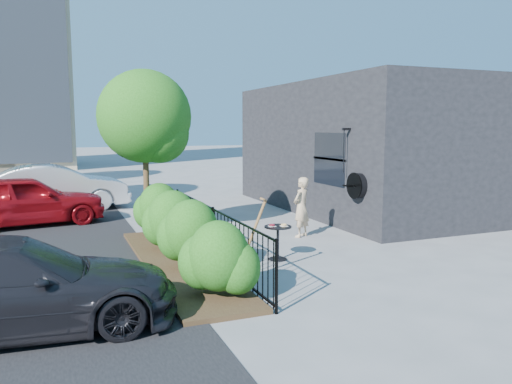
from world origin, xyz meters
name	(u,v)px	position (x,y,z in m)	size (l,w,h in m)	color
ground	(282,255)	(0.00, 0.00, 0.00)	(120.00, 120.00, 0.00)	gray
shop_building	(376,147)	(5.50, 4.50, 2.00)	(6.22, 9.00, 4.00)	black
fence	(213,234)	(-1.50, 0.00, 0.56)	(0.05, 6.05, 1.10)	black
planting_bed	(179,263)	(-2.20, 0.00, 0.04)	(1.30, 6.00, 0.08)	#382616
shrubs	(182,228)	(-2.10, 0.10, 0.70)	(1.10, 5.60, 1.24)	#205413
patio_tree	(148,122)	(-2.24, 2.76, 2.76)	(2.20, 2.20, 3.94)	#3F2B19
cafe_table	(278,237)	(-0.26, -0.34, 0.48)	(0.55, 0.55, 0.73)	black
woman	(301,207)	(1.15, 1.38, 0.73)	(0.53, 0.35, 1.46)	tan
shovel	(250,244)	(-1.26, -1.36, 0.65)	(0.56, 0.19, 1.47)	brown
car_red	(25,200)	(-5.10, 5.40, 0.69)	(1.64, 4.07, 1.39)	maroon
car_silver	(56,188)	(-4.32, 7.76, 0.74)	(1.56, 4.47, 1.47)	silver
car_darkgrey	(9,286)	(-4.95, -2.30, 0.62)	(1.74, 4.27, 1.24)	black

